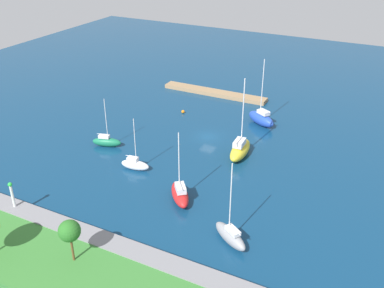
% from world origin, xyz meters
% --- Properties ---
extents(water, '(160.00, 160.00, 0.00)m').
position_xyz_m(water, '(0.00, 0.00, 0.00)').
color(water, navy).
rests_on(water, ground).
extents(pier_dock, '(23.87, 2.85, 0.84)m').
position_xyz_m(pier_dock, '(7.69, -19.74, 0.42)').
color(pier_dock, '#997A56').
rests_on(pier_dock, ground).
extents(breakwater, '(66.07, 2.77, 1.19)m').
position_xyz_m(breakwater, '(0.00, 32.54, 0.60)').
color(breakwater, gray).
rests_on(breakwater, ground).
extents(shoreline_park, '(51.19, 10.19, 1.05)m').
position_xyz_m(shoreline_park, '(0.00, 38.08, 0.52)').
color(shoreline_park, '#387A33').
rests_on(shoreline_park, ground).
extents(harbor_beacon, '(0.56, 0.56, 3.73)m').
position_xyz_m(harbor_beacon, '(13.15, 32.54, 3.34)').
color(harbor_beacon, silver).
rests_on(harbor_beacon, breakwater).
extents(park_tree_east, '(2.48, 2.48, 5.33)m').
position_xyz_m(park_tree_east, '(-0.54, 36.83, 5.10)').
color(park_tree_east, brown).
rests_on(park_tree_east, shoreline_park).
extents(sailboat_yellow_near_pier, '(2.85, 7.45, 13.45)m').
position_xyz_m(sailboat_yellow_near_pier, '(-7.81, 4.32, 1.37)').
color(sailboat_yellow_near_pier, yellow).
rests_on(sailboat_yellow_near_pier, water).
extents(sailboat_gray_lone_south, '(5.81, 4.55, 10.98)m').
position_xyz_m(sailboat_gray_lone_south, '(-14.63, 24.91, 1.04)').
color(sailboat_gray_lone_south, gray).
rests_on(sailboat_gray_lone_south, water).
extents(sailboat_white_far_south, '(4.85, 2.22, 8.75)m').
position_xyz_m(sailboat_white_far_south, '(5.39, 15.56, 0.87)').
color(sailboat_white_far_south, white).
rests_on(sailboat_white_far_south, water).
extents(sailboat_blue_west_end, '(6.79, 5.26, 12.74)m').
position_xyz_m(sailboat_blue_west_end, '(-6.79, -9.23, 1.33)').
color(sailboat_blue_west_end, '#2347B2').
rests_on(sailboat_blue_west_end, water).
extents(sailboat_red_along_channel, '(5.57, 6.15, 10.38)m').
position_xyz_m(sailboat_red_along_channel, '(-4.94, 19.84, 1.11)').
color(sailboat_red_along_channel, red).
rests_on(sailboat_red_along_channel, water).
extents(sailboat_green_inner_mooring, '(5.32, 3.05, 8.80)m').
position_xyz_m(sailboat_green_inner_mooring, '(14.08, 11.25, 0.90)').
color(sailboat_green_inner_mooring, '#19724C').
rests_on(sailboat_green_inner_mooring, water).
extents(mooring_buoy_orange, '(0.67, 0.67, 0.67)m').
position_xyz_m(mooring_buoy_orange, '(9.05, -7.35, 0.34)').
color(mooring_buoy_orange, orange).
rests_on(mooring_buoy_orange, water).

